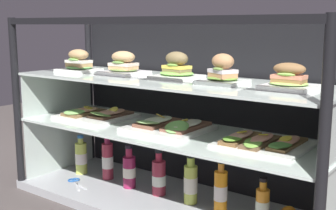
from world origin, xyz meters
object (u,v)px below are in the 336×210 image
Objects in this scene: plated_roll_sandwich_left_of_center at (289,80)px; open_sandwich_tray_far_left at (169,126)px; open_sandwich_tray_center at (262,142)px; juice_bottle_back_left at (262,204)px; juice_bottle_front_second at (191,183)px; plated_roll_sandwich_mid_left at (123,66)px; plated_roll_sandwich_far_right at (79,63)px; juice_bottle_front_fourth at (108,160)px; open_sandwich_tray_right_of_center at (96,114)px; kitchen_scissors at (75,181)px; plated_roll_sandwich_mid_right at (177,69)px; plated_roll_sandwich_near_left_corner at (222,73)px; juice_bottle_tucked_behind at (129,170)px; juice_bottle_near_post at (221,191)px; juice_bottle_front_right_end at (81,157)px; juice_bottle_front_middle at (159,177)px.

plated_roll_sandwich_left_of_center reaches higher than open_sandwich_tray_far_left.
juice_bottle_back_left is (0.00, 0.02, -0.27)m from open_sandwich_tray_center.
plated_roll_sandwich_mid_left is at bearing -178.47° from juice_bottle_front_second.
plated_roll_sandwich_mid_left is (0.26, 0.05, -0.00)m from plated_roll_sandwich_far_right.
juice_bottle_front_fourth is (0.12, 0.07, -0.51)m from plated_roll_sandwich_far_right.
plated_roll_sandwich_left_of_center is (0.84, -0.01, -0.01)m from plated_roll_sandwich_mid_left.
open_sandwich_tray_right_of_center is at bearing -179.25° from open_sandwich_tray_center.
plated_roll_sandwich_far_right reaches higher than juice_bottle_front_fourth.
kitchen_scissors is at bearing -169.01° from open_sandwich_tray_far_left.
open_sandwich_tray_center is at bearing 1.33° from open_sandwich_tray_far_left.
plated_roll_sandwich_mid_left is 1.03× the size of plated_roll_sandwich_mid_right.
juice_bottle_front_fourth is (0.04, 0.04, -0.25)m from open_sandwich_tray_right_of_center.
plated_roll_sandwich_near_left_corner reaches higher than juice_bottle_front_second.
open_sandwich_tray_right_of_center is (-0.18, -0.02, -0.26)m from plated_roll_sandwich_mid_left.
kitchen_scissors is (-0.80, -0.10, -0.61)m from plated_roll_sandwich_near_left_corner.
kitchen_scissors is at bearing -172.89° from plated_roll_sandwich_near_left_corner.
plated_roll_sandwich_far_right is 0.83× the size of juice_bottle_tucked_behind.
juice_bottle_front_right_end is at bearing 179.65° from juice_bottle_near_post.
juice_bottle_tucked_behind is at bearing 3.84° from open_sandwich_tray_right_of_center.
juice_bottle_near_post is (0.56, -0.01, -0.51)m from plated_roll_sandwich_mid_left.
open_sandwich_tray_center reaches higher than juice_bottle_back_left.
juice_bottle_front_fourth is at bearing 176.72° from plated_roll_sandwich_near_left_corner.
open_sandwich_tray_center is 0.43m from juice_bottle_front_second.
plated_roll_sandwich_far_right is 0.73× the size of juice_bottle_front_fourth.
open_sandwich_tray_far_left is 0.53m from juice_bottle_back_left.
juice_bottle_front_fourth is (-0.88, 0.03, -0.25)m from open_sandwich_tray_center.
plated_roll_sandwich_far_right reaches higher than juice_bottle_near_post.
open_sandwich_tray_center is at bearing -1.72° from juice_bottle_front_fourth.
plated_roll_sandwich_mid_left reaches higher than juice_bottle_front_fourth.
plated_roll_sandwich_mid_right is at bearing 8.13° from plated_roll_sandwich_far_right.
juice_bottle_near_post is (0.27, 0.01, -0.25)m from open_sandwich_tray_far_left.
plated_roll_sandwich_mid_left is at bearing 27.29° from kitchen_scissors.
juice_bottle_front_second is (0.18, 0.01, 0.01)m from juice_bottle_front_middle.
open_sandwich_tray_far_left is 1.00× the size of open_sandwich_tray_center.
plated_roll_sandwich_mid_right is 0.67m from juice_bottle_front_fourth.
open_sandwich_tray_far_left is at bearing -4.89° from juice_bottle_front_fourth.
plated_roll_sandwich_near_left_corner reaches higher than juice_bottle_tucked_behind.
open_sandwich_tray_far_left is at bearing -4.00° from plated_roll_sandwich_mid_left.
open_sandwich_tray_far_left is 1.75× the size of juice_bottle_back_left.
plated_roll_sandwich_left_of_center reaches higher than juice_bottle_near_post.
juice_bottle_near_post is at bearing 2.71° from plated_roll_sandwich_far_right.
juice_bottle_near_post is at bearing -2.59° from juice_bottle_front_middle.
open_sandwich_tray_far_left is (-0.00, -0.05, -0.26)m from plated_roll_sandwich_mid_right.
plated_roll_sandwich_near_left_corner is 1.02m from kitchen_scissors.
plated_roll_sandwich_mid_right is 1.10× the size of plated_roll_sandwich_near_left_corner.
kitchen_scissors is at bearing -173.79° from plated_roll_sandwich_left_of_center.
juice_bottle_tucked_behind is at bearing -12.91° from plated_roll_sandwich_mid_left.
open_sandwich_tray_far_left is 0.37m from juice_bottle_tucked_behind.
plated_roll_sandwich_left_of_center is 0.54× the size of open_sandwich_tray_right_of_center.
open_sandwich_tray_right_of_center is at bearing -133.05° from juice_bottle_front_fourth.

